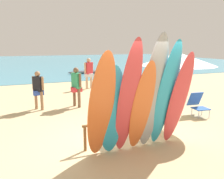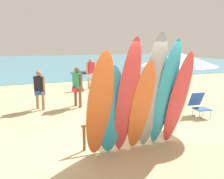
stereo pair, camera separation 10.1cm
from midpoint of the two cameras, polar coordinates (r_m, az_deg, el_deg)
ground at (r=19.22m, az=-14.14°, el=3.34°), size 60.00×60.00×0.00m
ocean_water at (r=35.37m, az=-17.65°, el=6.51°), size 60.00×40.00×0.02m
surfboard_rack at (r=5.81m, az=4.40°, el=-8.67°), size 2.35×0.07×0.63m
surfboard_orange_0 at (r=4.76m, az=-2.43°, el=-4.35°), size 0.63×0.80×2.35m
surfboard_teal_1 at (r=4.97m, az=0.26°, el=-5.45°), size 0.62×0.59×2.06m
surfboard_red_2 at (r=4.90m, az=4.30°, el=-2.48°), size 0.49×0.85×2.59m
surfboard_orange_3 at (r=5.18m, az=7.71°, el=-4.41°), size 0.60×0.74×2.14m
surfboard_grey_4 at (r=5.24m, az=10.39°, el=-1.14°), size 0.56×0.76×2.70m
surfboard_teal_5 at (r=5.43m, az=13.41°, el=-1.56°), size 0.53×0.86×2.57m
surfboard_red_6 at (r=5.63m, az=16.35°, el=-2.63°), size 0.50×0.82×2.31m
beachgoer_midbeach at (r=9.14m, az=-17.15°, el=0.48°), size 0.39×0.45×1.47m
beachgoer_photographing at (r=9.21m, az=-8.20°, el=1.30°), size 0.41×0.56×1.57m
beachgoer_by_water at (r=13.06m, az=-5.05°, el=4.54°), size 0.59×0.39×1.71m
beach_chair_red at (r=9.91m, az=13.51°, el=-1.07°), size 0.57×0.79×0.79m
beach_chair_blue at (r=8.56m, az=12.60°, el=-2.83°), size 0.51×0.67×0.83m
beach_chair_striped at (r=8.56m, az=20.92°, el=-3.33°), size 0.57×0.75×0.81m
beach_umbrella at (r=7.15m, az=16.41°, el=7.21°), size 2.22×2.22×2.22m
distant_boat at (r=20.11m, az=-4.86°, el=4.34°), size 3.70×0.99×0.29m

